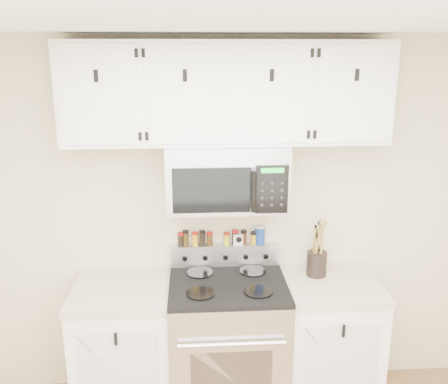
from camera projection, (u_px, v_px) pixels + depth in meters
The scene contains 19 objects.
back_wall at pixel (225, 222), 3.46m from camera, with size 3.50×0.01×2.50m, color beige.
ceiling at pixel (265, 17), 1.44m from camera, with size 3.50×3.50×0.01m, color white.
range at pixel (228, 345), 3.36m from camera, with size 0.76×0.65×1.10m.
base_cabinet_left at pixel (125, 350), 3.35m from camera, with size 0.64×0.62×0.92m.
base_cabinet_right at pixel (327, 342), 3.43m from camera, with size 0.64×0.62×0.92m.
microwave at pixel (227, 176), 3.17m from camera, with size 0.76×0.44×0.42m.
upper_cabinets at pixel (226, 93), 3.05m from camera, with size 2.00×0.35×0.62m.
utensil_crock at pixel (317, 262), 3.38m from camera, with size 0.13×0.13×0.39m.
kitchen_timer at pixel (239, 239), 3.46m from camera, with size 0.07×0.06×0.08m, color silver.
salt_canister at pixel (260, 235), 3.46m from camera, with size 0.07×0.07×0.13m.
spice_jar_0 at pixel (181, 239), 3.43m from camera, with size 0.04×0.04×0.09m.
spice_jar_1 at pixel (186, 238), 3.43m from camera, with size 0.04×0.04×0.11m.
spice_jar_2 at pixel (195, 239), 3.44m from camera, with size 0.04×0.04×0.10m.
spice_jar_3 at pixel (202, 238), 3.44m from camera, with size 0.04×0.04×0.10m.
spice_jar_4 at pixel (210, 239), 3.44m from camera, with size 0.04×0.04×0.09m.
spice_jar_5 at pixel (227, 238), 3.45m from camera, with size 0.04×0.04×0.09m.
spice_jar_6 at pixel (235, 237), 3.45m from camera, with size 0.05×0.05×0.10m.
spice_jar_7 at pixel (244, 237), 3.46m from camera, with size 0.04×0.04×0.10m.
spice_jar_8 at pixel (254, 238), 3.46m from camera, with size 0.04×0.04×0.09m.
Camera 1 is at (-0.22, -1.51, 2.40)m, focal length 40.00 mm.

